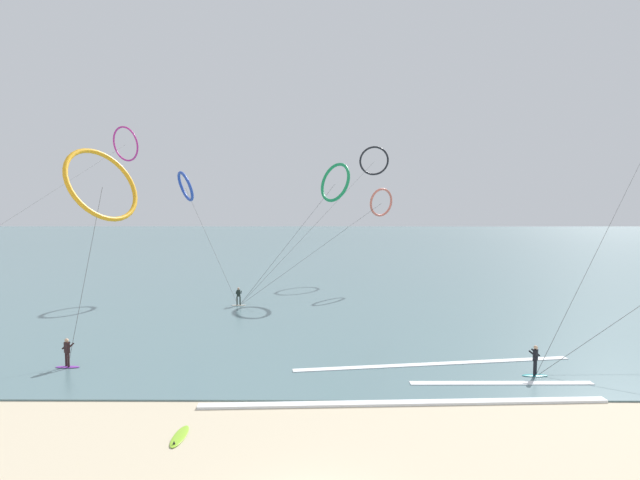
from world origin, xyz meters
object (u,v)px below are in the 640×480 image
surfer_violet (67,355)px  kite_magenta (125,144)px  kite_coral (381,203)px  surfer_ivory (239,298)px  kite_cobalt (186,187)px  kite_charcoal (374,161)px  surfboard_spare (180,436)px  kite_amber (102,185)px  surfer_teal (535,363)px  kite_emerald (335,182)px

surfer_violet → kite_magenta: kite_magenta is taller
kite_coral → surfer_ivory: bearing=3.9°
kite_magenta → kite_cobalt: bearing=158.6°
kite_magenta → kite_charcoal: 34.80m
surfer_violet → kite_cobalt: 27.82m
surfer_ivory → surfer_violet: 18.57m
kite_magenta → surfboard_spare: 56.20m
kite_amber → surfboard_spare: (9.10, -13.68, -10.76)m
kite_coral → kite_magenta: (-34.34, 11.73, 8.23)m
kite_cobalt → kite_amber: bearing=148.0°
kite_cobalt → kite_amber: size_ratio=0.99×
kite_coral → kite_cobalt: 22.07m
kite_magenta → surfer_violet: bearing=135.9°
kite_cobalt → surfboard_spare: size_ratio=6.93×
kite_coral → kite_charcoal: size_ratio=0.68×
surfer_ivory → surfer_teal: bearing=-58.2°
surfer_teal → surfboard_spare: bearing=-29.3°
surfer_teal → kite_cobalt: bearing=-96.3°
kite_emerald → kite_charcoal: bearing=118.2°
kite_emerald → surfer_violet: bearing=-71.3°
kite_coral → kite_emerald: 6.41m
kite_emerald → kite_cobalt: (-16.39, -0.38, -0.46)m
surfer_ivory → kite_charcoal: 31.23m
surfer_teal → surfer_violet: bearing=-53.7°
surfer_violet → kite_magenta: size_ratio=0.04×
surfer_ivory → surfer_teal: same height
surfer_violet → surfer_ivory: bearing=-76.0°
surfer_teal → kite_magenta: size_ratio=0.04×
surfer_violet → kite_coral: bearing=-91.2°
surfer_violet → kite_emerald: size_ratio=0.12×
surfer_ivory → surfer_violet: bearing=-126.3°
surfer_teal → kite_charcoal: bearing=-134.8°
surfer_violet → kite_amber: size_ratio=0.13×
kite_emerald → surfer_teal: bearing=-19.1°
surfer_teal → kite_amber: bearing=-65.3°
surfboard_spare → kite_magenta: bearing=114.1°
kite_amber → kite_emerald: bearing=-11.9°
kite_amber → kite_magenta: bearing=46.4°
kite_amber → surfboard_spare: size_ratio=7.00×
surfer_teal → surfboard_spare: 18.76m
surfer_teal → kite_magenta: kite_magenta is taller
kite_cobalt → kite_charcoal: bearing=-89.0°
surfer_violet → kite_coral: kite_coral is taller
surfer_violet → surfboard_spare: size_ratio=0.89×
kite_magenta → kite_amber: 37.84m
surfboard_spare → kite_cobalt: bearing=105.2°
surfer_teal → kite_coral: 31.64m
kite_amber → kite_charcoal: bearing=-5.9°
kite_magenta → kite_emerald: bearing=-178.2°
kite_amber → surfboard_spare: bearing=-119.9°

